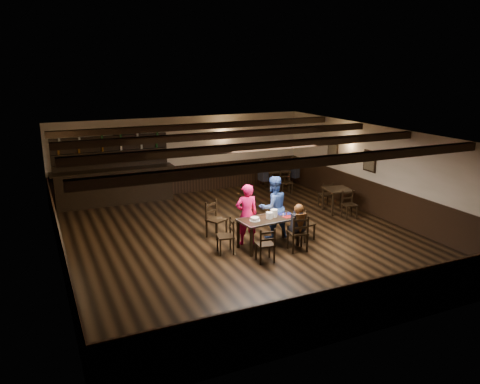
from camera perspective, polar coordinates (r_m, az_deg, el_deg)
name	(u,v)px	position (r m, az deg, el deg)	size (l,w,h in m)	color
ground	(243,238)	(12.38, 0.33, -5.63)	(10.00, 10.00, 0.00)	black
room_shell	(243,173)	(11.91, 0.31, 2.31)	(9.02, 10.02, 2.71)	beige
dining_table	(268,222)	(11.61, 3.49, -3.61)	(1.56, 0.89, 0.75)	black
chair_near_left	(266,242)	(10.75, 3.22, -6.17)	(0.44, 0.42, 0.84)	black
chair_near_right	(299,231)	(11.42, 7.21, -4.71)	(0.48, 0.47, 0.92)	black
chair_end_left	(228,233)	(11.29, -1.43, -5.05)	(0.44, 0.46, 0.85)	black
chair_end_right	(303,222)	(12.18, 7.72, -3.59)	(0.46, 0.47, 0.87)	black
chair_far_pushed	(214,216)	(12.34, -3.18, -2.96)	(0.59, 0.58, 0.96)	black
woman_pink	(247,214)	(11.75, 0.82, -2.75)	(0.57, 0.37, 1.56)	#FF1580
man_blue	(273,207)	(12.19, 4.07, -1.87)	(0.81, 0.63, 1.66)	navy
seated_person	(298,220)	(11.39, 7.14, -3.36)	(0.31, 0.47, 0.76)	black
cake	(255,219)	(11.38, 1.82, -3.32)	(0.26, 0.26, 0.08)	white
plate_stack_a	(269,215)	(11.55, 3.59, -2.85)	(0.17, 0.17, 0.16)	white
plate_stack_b	(274,213)	(11.67, 4.18, -2.58)	(0.16, 0.16, 0.19)	white
tea_light	(269,216)	(11.68, 3.55, -2.93)	(0.06, 0.06, 0.06)	#A5A8AD
salt_shaker	(283,215)	(11.74, 5.31, -2.77)	(0.03, 0.03, 0.08)	silver
pepper_shaker	(286,214)	(11.76, 5.65, -2.73)	(0.04, 0.04, 0.09)	#A5A8AD
drink_glass	(276,213)	(11.83, 4.45, -2.52)	(0.07, 0.07, 0.11)	silver
menu_red	(288,216)	(11.74, 5.90, -2.98)	(0.27, 0.19, 0.00)	maroon
menu_blue	(285,214)	(11.94, 5.48, -2.66)	(0.33, 0.23, 0.00)	#111456
bar_counter	(114,181)	(15.84, -15.11, 1.25)	(3.91, 0.70, 2.20)	black
back_table_a	(338,192)	(14.62, 11.80, -0.01)	(0.86, 0.86, 0.75)	black
back_table_b	(277,173)	(16.96, 4.54, 2.38)	(0.98, 0.98, 0.75)	black
bg_patron_left	(263,170)	(16.41, 2.84, 2.70)	(0.25, 0.38, 0.77)	black
bg_patron_right	(294,167)	(16.98, 6.58, 3.09)	(0.33, 0.44, 0.80)	black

